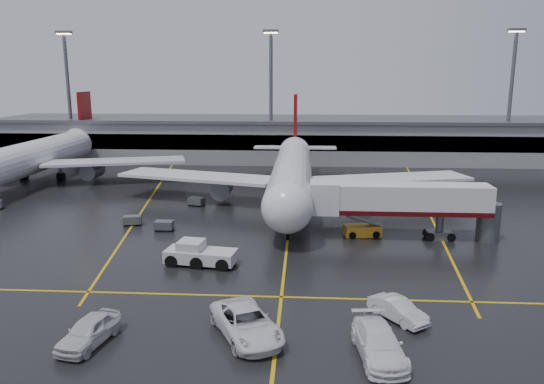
{
  "coord_description": "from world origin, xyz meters",
  "views": [
    {
      "loc": [
        1.7,
        -60.27,
        16.92
      ],
      "look_at": [
        -2.0,
        -2.0,
        4.0
      ],
      "focal_mm": 34.63,
      "sensor_mm": 36.0,
      "label": 1
    }
  ],
  "objects": [
    {
      "name": "pushback_tractor",
      "position": [
        -7.89,
        -15.11,
        0.92
      ],
      "size": [
        6.76,
        3.59,
        2.31
      ],
      "color": "#BCBCBF",
      "rests_on": "ground"
    },
    {
      "name": "baggage_cart_a",
      "position": [
        -13.94,
        -4.7,
        0.63
      ],
      "size": [
        2.01,
        1.31,
        1.12
      ],
      "color": "#595B60",
      "rests_on": "ground"
    },
    {
      "name": "belt_loader",
      "position": [
        8.03,
        -5.29,
        0.61
      ],
      "size": [
        4.12,
        2.37,
        2.47
      ],
      "color": "orange",
      "rests_on": "ground"
    },
    {
      "name": "service_van_c",
      "position": [
        8.42,
        -25.35,
        0.77
      ],
      "size": [
        4.08,
        4.7,
        1.53
      ],
      "primitive_type": "imported",
      "rotation": [
        0.0,
        0.0,
        0.64
      ],
      "color": "silver",
      "rests_on": "ground"
    },
    {
      "name": "service_van_b",
      "position": [
        6.38,
        -30.56,
        0.92
      ],
      "size": [
        3.3,
        6.62,
        1.85
      ],
      "primitive_type": "imported",
      "rotation": [
        0.0,
        0.0,
        0.12
      ],
      "color": "white",
      "rests_on": "ground"
    },
    {
      "name": "service_van_d",
      "position": [
        -12.04,
        -30.09,
        0.9
      ],
      "size": [
        3.15,
        5.58,
        1.79
      ],
      "primitive_type": "imported",
      "rotation": [
        0.0,
        0.0,
        -0.21
      ],
      "color": "silver",
      "rests_on": "ground"
    },
    {
      "name": "apron_line_right",
      "position": [
        18.0,
        10.0,
        0.01
      ],
      "size": [
        7.57,
        69.64,
        0.02
      ],
      "primitive_type": "cube",
      "rotation": [
        0.0,
        0.0,
        -0.1
      ],
      "color": "gold",
      "rests_on": "ground"
    },
    {
      "name": "second_airliner",
      "position": [
        -42.0,
        21.7,
        4.21
      ],
      "size": [
        48.8,
        45.6,
        14.1
      ],
      "color": "silver",
      "rests_on": "ground"
    },
    {
      "name": "apron_line_left",
      "position": [
        -20.0,
        10.0,
        0.01
      ],
      "size": [
        9.99,
        69.35,
        0.02
      ],
      "primitive_type": "cube",
      "rotation": [
        0.0,
        0.0,
        0.14
      ],
      "color": "gold",
      "rests_on": "ground"
    },
    {
      "name": "light_mast_left",
      "position": [
        -45.0,
        42.0,
        14.47
      ],
      "size": [
        3.0,
        1.2,
        25.45
      ],
      "color": "#595B60",
      "rests_on": "ground"
    },
    {
      "name": "main_airliner",
      "position": [
        0.0,
        9.7,
        4.21
      ],
      "size": [
        48.8,
        45.6,
        14.1
      ],
      "color": "silver",
      "rests_on": "ground"
    },
    {
      "name": "baggage_cart_c",
      "position": [
        -12.7,
        6.98,
        0.63
      ],
      "size": [
        2.3,
        1.86,
        1.12
      ],
      "color": "#595B60",
      "rests_on": "ground"
    },
    {
      "name": "light_mast_right",
      "position": [
        40.0,
        42.0,
        14.47
      ],
      "size": [
        3.0,
        1.2,
        25.45
      ],
      "color": "#595B60",
      "rests_on": "ground"
    },
    {
      "name": "ground",
      "position": [
        0.0,
        0.0,
        0.0
      ],
      "size": [
        220.0,
        220.0,
        0.0
      ],
      "primitive_type": "plane",
      "color": "black",
      "rests_on": "ground"
    },
    {
      "name": "baggage_cart_b",
      "position": [
        -18.2,
        -2.76,
        0.63
      ],
      "size": [
        2.23,
        1.7,
        1.12
      ],
      "color": "#595B60",
      "rests_on": "ground"
    },
    {
      "name": "light_mast_mid",
      "position": [
        -5.0,
        42.0,
        14.47
      ],
      "size": [
        3.0,
        1.2,
        25.45
      ],
      "color": "#595B60",
      "rests_on": "ground"
    },
    {
      "name": "jet_bridge",
      "position": [
        11.87,
        -6.0,
        3.93
      ],
      "size": [
        19.9,
        3.4,
        6.05
      ],
      "color": "silver",
      "rests_on": "ground"
    },
    {
      "name": "apron_line_centre",
      "position": [
        0.0,
        0.0,
        0.01
      ],
      "size": [
        0.25,
        90.0,
        0.02
      ],
      "primitive_type": "cube",
      "color": "gold",
      "rests_on": "ground"
    },
    {
      "name": "apron_line_stop",
      "position": [
        0.0,
        -22.0,
        0.01
      ],
      "size": [
        60.0,
        0.25,
        0.02
      ],
      "primitive_type": "cube",
      "color": "gold",
      "rests_on": "ground"
    },
    {
      "name": "service_van_a",
      "position": [
        -2.01,
        -28.52,
        0.98
      ],
      "size": [
        6.12,
        7.77,
        1.96
      ],
      "primitive_type": "imported",
      "rotation": [
        0.0,
        0.0,
        0.47
      ],
      "color": "white",
      "rests_on": "ground"
    },
    {
      "name": "terminal",
      "position": [
        0.0,
        47.93,
        4.32
      ],
      "size": [
        122.0,
        19.0,
        8.6
      ],
      "color": "gray",
      "rests_on": "ground"
    }
  ]
}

